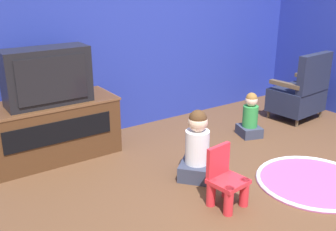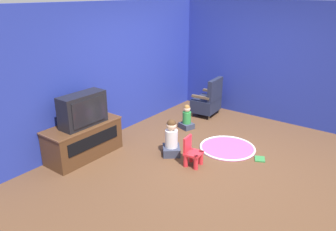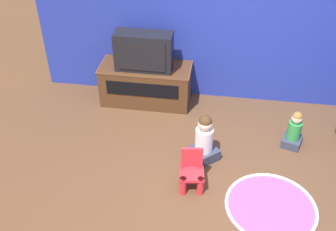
{
  "view_description": "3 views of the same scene",
  "coord_description": "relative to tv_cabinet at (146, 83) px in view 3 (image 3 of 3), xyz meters",
  "views": [
    {
      "loc": [
        -2.46,
        -1.92,
        1.76
      ],
      "look_at": [
        -0.64,
        0.74,
        0.61
      ],
      "focal_mm": 42.0,
      "sensor_mm": 36.0,
      "label": 1
    },
    {
      "loc": [
        -4.54,
        -2.44,
        2.69
      ],
      "look_at": [
        -0.64,
        0.51,
        0.82
      ],
      "focal_mm": 35.0,
      "sensor_mm": 36.0,
      "label": 2
    },
    {
      "loc": [
        -0.28,
        -3.09,
        3.36
      ],
      "look_at": [
        -0.82,
        0.45,
        0.74
      ],
      "focal_mm": 42.0,
      "sensor_mm": 36.0,
      "label": 3
    }
  ],
  "objects": [
    {
      "name": "ground_plane",
      "position": [
        1.36,
        -1.78,
        -0.31
      ],
      "size": [
        30.0,
        30.0,
        0.0
      ],
      "primitive_type": "plane",
      "color": "brown"
    },
    {
      "name": "tv_cabinet",
      "position": [
        0.0,
        0.0,
        0.0
      ],
      "size": [
        1.33,
        0.56,
        0.59
      ],
      "color": "#4C2D19",
      "rests_on": "ground_plane"
    },
    {
      "name": "wall_back",
      "position": [
        1.06,
        0.36,
        0.96
      ],
      "size": [
        5.4,
        0.12,
        2.53
      ],
      "color": "#23339E",
      "rests_on": "ground_plane"
    },
    {
      "name": "yellow_kid_chair",
      "position": [
        0.86,
        -1.66,
        -0.11
      ],
      "size": [
        0.3,
        0.29,
        0.49
      ],
      "rotation": [
        0.0,
        0.0,
        0.13
      ],
      "color": "red",
      "rests_on": "ground_plane"
    },
    {
      "name": "play_mat",
      "position": [
        1.76,
        -1.85,
        -0.3
      ],
      "size": [
        1.01,
        1.01,
        0.04
      ],
      "color": "#A54C8C",
      "rests_on": "ground_plane"
    },
    {
      "name": "child_watching_left",
      "position": [
        0.95,
        -1.17,
        -0.03
      ],
      "size": [
        0.44,
        0.44,
        0.66
      ],
      "rotation": [
        0.0,
        0.0,
        0.71
      ],
      "color": "#33384C",
      "rests_on": "ground_plane"
    },
    {
      "name": "television",
      "position": [
        0.0,
        -0.06,
        0.56
      ],
      "size": [
        0.8,
        0.32,
        0.54
      ],
      "color": "black",
      "rests_on": "tv_cabinet"
    },
    {
      "name": "child_watching_center",
      "position": [
        2.08,
        -0.73,
        -0.08
      ],
      "size": [
        0.3,
        0.32,
        0.52
      ],
      "rotation": [
        0.0,
        0.0,
        1.26
      ],
      "color": "#33384C",
      "rests_on": "ground_plane"
    }
  ]
}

